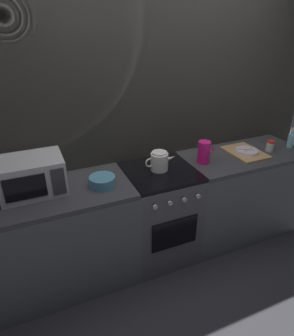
% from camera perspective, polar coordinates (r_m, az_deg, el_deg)
% --- Properties ---
extents(ground_plane, '(8.00, 8.00, 0.00)m').
position_cam_1_polar(ground_plane, '(3.07, 2.19, -15.57)').
color(ground_plane, '#2D2D33').
extents(back_wall, '(3.60, 0.05, 2.40)m').
position_cam_1_polar(back_wall, '(2.69, -0.32, 8.11)').
color(back_wall, '#B2AD9E').
rests_on(back_wall, ground_plane).
extents(counter_left, '(1.20, 0.60, 0.90)m').
position_cam_1_polar(counter_left, '(2.60, -16.37, -13.01)').
color(counter_left, '#515459').
rests_on(counter_left, ground_plane).
extents(stove_unit, '(0.60, 0.63, 0.90)m').
position_cam_1_polar(stove_unit, '(2.78, 2.36, -8.76)').
color(stove_unit, '#4C4C51').
rests_on(stove_unit, ground_plane).
extents(counter_right, '(1.20, 0.60, 0.90)m').
position_cam_1_polar(counter_right, '(3.21, 17.05, -4.64)').
color(counter_right, '#515459').
rests_on(counter_right, ground_plane).
extents(microwave, '(0.46, 0.35, 0.27)m').
position_cam_1_polar(microwave, '(2.34, -21.16, -1.36)').
color(microwave, '#B2B2B7').
rests_on(microwave, counter_left).
extents(kettle, '(0.28, 0.15, 0.17)m').
position_cam_1_polar(kettle, '(2.52, 2.34, 1.33)').
color(kettle, white).
rests_on(kettle, stove_unit).
extents(mixing_bowl, '(0.20, 0.20, 0.08)m').
position_cam_1_polar(mixing_bowl, '(2.33, -8.53, -2.52)').
color(mixing_bowl, teal).
rests_on(mixing_bowl, counter_left).
extents(pitcher, '(0.16, 0.11, 0.20)m').
position_cam_1_polar(pitcher, '(2.69, 10.86, 3.00)').
color(pitcher, '#E5197A').
rests_on(pitcher, counter_right).
extents(dish_pile, '(0.30, 0.40, 0.06)m').
position_cam_1_polar(dish_pile, '(3.00, 18.37, 2.92)').
color(dish_pile, tan).
rests_on(dish_pile, counter_right).
extents(spice_jar, '(0.08, 0.08, 0.10)m').
position_cam_1_polar(spice_jar, '(3.13, 22.50, 3.92)').
color(spice_jar, silver).
rests_on(spice_jar, counter_right).
extents(spray_bottle, '(0.08, 0.06, 0.20)m').
position_cam_1_polar(spray_bottle, '(3.30, 25.86, 4.92)').
color(spray_bottle, '#8CCCE5').
rests_on(spray_bottle, counter_right).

